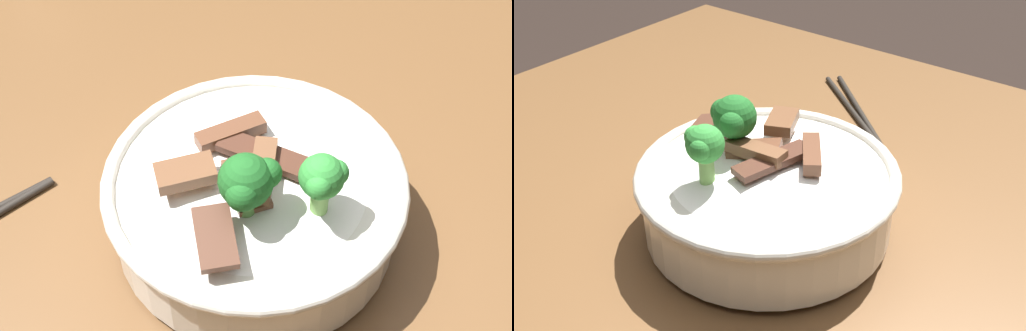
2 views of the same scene
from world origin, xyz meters
The scene contains 2 objects.
dining_table centered at (0.00, 0.00, 0.66)m, with size 1.35×0.78×0.78m.
rice_bowl centered at (0.15, 0.09, 0.83)m, with size 0.25×0.25×0.13m.
Camera 1 is at (0.53, 0.15, 1.31)m, focal length 52.62 mm.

